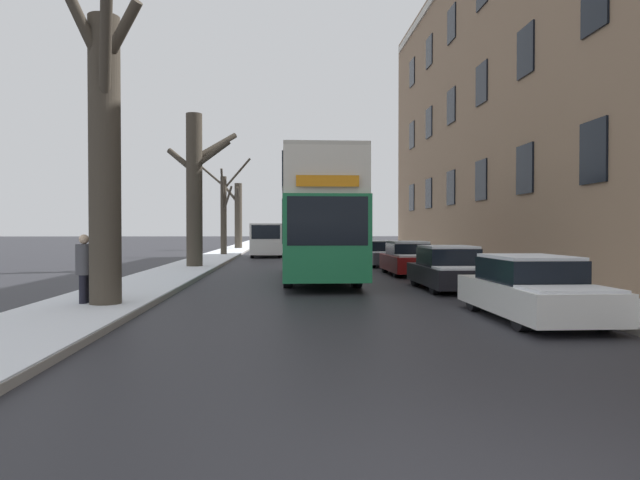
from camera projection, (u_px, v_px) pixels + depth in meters
sidewalk_left at (239, 248)px, 56.24m from camera, size 2.66×130.00×0.16m
sidewalk_right at (359, 248)px, 56.99m from camera, size 2.66×130.00×0.16m
terrace_facade_right at (609, 79)px, 23.33m from camera, size 9.10×42.09×16.09m
bare_tree_left_0 at (105, 152)px, 12.98m from camera, size 1.85×1.82×7.14m
bare_tree_left_1 at (195, 188)px, 26.71m from camera, size 3.30×1.80×7.29m
bare_tree_left_2 at (223, 210)px, 39.75m from camera, size 4.31×2.65×6.99m
bare_tree_left_3 at (238, 214)px, 53.25m from camera, size 1.63×3.45×6.21m
double_decker_bus at (317, 213)px, 21.55m from camera, size 2.58×11.09×4.39m
parked_car_0 at (531, 290)px, 11.78m from camera, size 1.78×4.36×1.32m
parked_car_1 at (449, 269)px, 17.70m from camera, size 1.77×4.07×1.36m
parked_car_2 at (408, 259)px, 23.53m from camera, size 1.71×4.05×1.39m
parked_car_3 at (384, 254)px, 29.14m from camera, size 1.78×3.99×1.31m
oncoming_van at (267, 239)px, 39.32m from camera, size 2.09×5.42×2.27m
pedestrian_left_sidewalk at (84, 268)px, 13.18m from camera, size 0.38×0.38×1.75m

